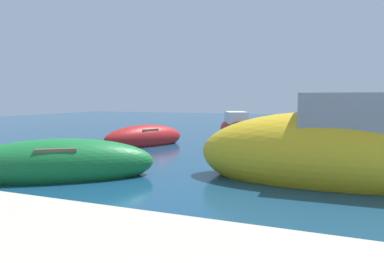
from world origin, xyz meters
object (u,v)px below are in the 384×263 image
(moored_boat_0, at_px, (333,136))
(moored_boat_8, at_px, (144,138))
(moored_boat_1, at_px, (330,153))
(moored_boat_7, at_px, (59,164))
(moored_boat_4, at_px, (235,129))

(moored_boat_0, bearing_deg, moored_boat_8, 90.78)
(moored_boat_0, bearing_deg, moored_boat_1, 158.28)
(moored_boat_1, bearing_deg, moored_boat_0, -90.67)
(moored_boat_7, xyz_separation_m, moored_boat_8, (-1.25, 6.53, -0.05))
(moored_boat_1, bearing_deg, moored_boat_8, -30.73)
(moored_boat_0, height_order, moored_boat_4, moored_boat_4)
(moored_boat_4, distance_m, moored_boat_8, 5.69)
(moored_boat_0, relative_size, moored_boat_4, 0.80)
(moored_boat_8, bearing_deg, moored_boat_1, 87.54)
(moored_boat_1, relative_size, moored_boat_7, 1.36)
(moored_boat_8, bearing_deg, moored_boat_0, 140.10)
(moored_boat_0, xyz_separation_m, moored_boat_8, (-7.55, -3.22, -0.08))
(moored_boat_4, distance_m, moored_boat_7, 11.66)
(moored_boat_1, distance_m, moored_boat_8, 8.77)
(moored_boat_7, distance_m, moored_boat_8, 6.65)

